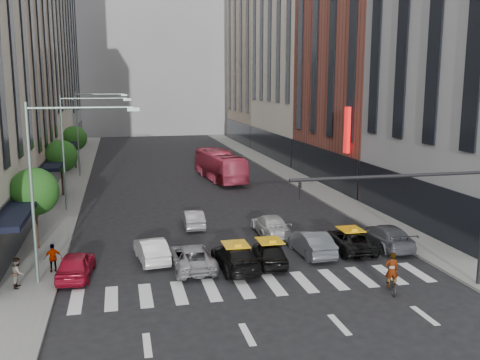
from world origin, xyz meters
TOP-DOWN VIEW (x-y plane):
  - ground at (0.00, 0.00)m, footprint 160.00×160.00m
  - sidewalk_left at (-11.50, 30.00)m, footprint 3.00×96.00m
  - sidewalk_right at (11.50, 30.00)m, footprint 3.00×96.00m
  - building_left_c at (-17.00, 46.00)m, footprint 8.00×20.00m
  - building_left_d at (-17.00, 65.00)m, footprint 8.00×18.00m
  - building_right_b at (17.00, 27.00)m, footprint 8.00×18.00m
  - building_right_c at (17.00, 46.00)m, footprint 8.00×20.00m
  - building_right_d at (17.00, 65.00)m, footprint 8.00×18.00m
  - building_far at (0.00, 85.00)m, footprint 30.00×10.00m
  - tree_near at (-11.80, 10.00)m, footprint 2.88×2.88m
  - tree_mid at (-11.80, 26.00)m, footprint 2.88×2.88m
  - tree_far at (-11.80, 42.00)m, footprint 2.88×2.88m
  - streetlamp_near at (-10.04, 4.00)m, footprint 5.38×0.25m
  - streetlamp_mid at (-10.04, 20.00)m, footprint 5.38×0.25m
  - streetlamp_far at (-10.04, 36.00)m, footprint 5.38×0.25m
  - traffic_signal at (7.69, -1.00)m, footprint 10.10×0.20m
  - liberty_sign at (12.60, 20.00)m, footprint 0.30×0.70m
  - car_red at (-9.20, 4.73)m, footprint 2.03×4.27m
  - car_white_front at (-5.20, 6.52)m, footprint 1.96×4.27m
  - car_silver at (-3.13, 4.76)m, footprint 2.37×4.85m
  - taxi_left at (-0.81, 4.11)m, footprint 2.19×4.89m
  - taxi_center at (1.22, 4.47)m, footprint 1.99×4.13m
  - car_grey_mid at (4.05, 5.67)m, footprint 1.80×4.59m
  - taxi_right at (6.70, 5.88)m, footprint 2.49×4.79m
  - car_grey_curb at (9.03, 5.90)m, footprint 2.06×4.99m
  - car_row2_left at (-1.87, 13.23)m, footprint 1.38×3.81m
  - car_row2_right at (2.92, 10.24)m, footprint 2.05×4.73m
  - bus at (3.43, 31.10)m, footprint 3.75×11.15m
  - motorcycle at (5.85, -0.76)m, footprint 0.94×1.71m
  - rider at (5.85, -0.76)m, footprint 0.73×0.57m
  - pedestrian_near at (-11.84, 3.57)m, footprint 0.60×0.76m
  - pedestrian_far at (-10.40, 5.49)m, footprint 0.96×0.55m

SIDE VIEW (x-z plane):
  - ground at x=0.00m, z-range 0.00..0.00m
  - sidewalk_left at x=-11.50m, z-range 0.00..0.15m
  - sidewalk_right at x=11.50m, z-range 0.00..0.15m
  - motorcycle at x=5.85m, z-range 0.00..0.85m
  - car_row2_left at x=-1.87m, z-range 0.00..1.25m
  - taxi_right at x=6.70m, z-range 0.00..1.29m
  - car_silver at x=-3.13m, z-range 0.00..1.33m
  - car_row2_right at x=2.92m, z-range 0.00..1.36m
  - car_white_front at x=-5.20m, z-range 0.00..1.36m
  - taxi_center at x=1.22m, z-range 0.00..1.36m
  - taxi_left at x=-0.81m, z-range 0.00..1.39m
  - car_red at x=-9.20m, z-range 0.00..1.41m
  - car_grey_curb at x=9.03m, z-range 0.00..1.44m
  - car_grey_mid at x=4.05m, z-range 0.00..1.49m
  - pedestrian_near at x=-11.84m, z-range 0.15..1.67m
  - pedestrian_far at x=-10.40m, z-range 0.15..1.68m
  - bus at x=3.43m, z-range 0.00..3.04m
  - rider at x=5.85m, z-range 0.85..2.63m
  - tree_near at x=-11.80m, z-range 1.18..6.13m
  - tree_mid at x=-11.80m, z-range 1.18..6.13m
  - tree_far at x=-11.80m, z-range 1.18..6.13m
  - traffic_signal at x=7.69m, z-range 1.47..7.47m
  - streetlamp_near at x=-10.04m, z-range 1.40..10.40m
  - streetlamp_mid at x=-10.04m, z-range 1.40..10.40m
  - streetlamp_far at x=-10.04m, z-range 1.40..10.40m
  - liberty_sign at x=12.60m, z-range 4.00..8.00m
  - building_right_b at x=17.00m, z-range 0.00..26.00m
  - building_right_d at x=17.00m, z-range 0.00..28.00m
  - building_left_d at x=-17.00m, z-range 0.00..30.00m
  - building_left_c at x=-17.00m, z-range 0.00..36.00m
  - building_far at x=0.00m, z-range 0.00..36.00m
  - building_right_c at x=17.00m, z-range 0.00..40.00m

